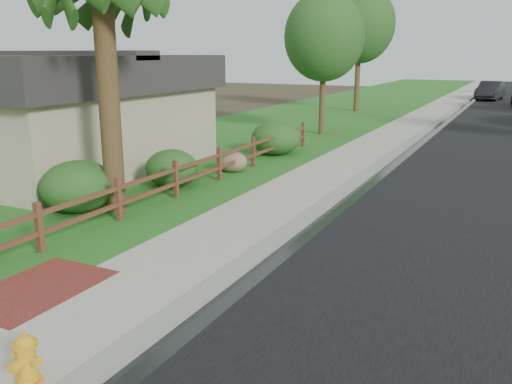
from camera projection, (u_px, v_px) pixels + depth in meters
The scene contains 17 objects.
ground at pixel (178, 296), 9.11m from camera, with size 120.00×120.00×0.00m, color #3A2F1F.
curb at pixel (456, 109), 39.31m from camera, with size 0.40×90.00×0.12m, color gray.
wet_gutter at pixel (461, 109), 39.17m from camera, with size 0.50×90.00×0.00m, color black.
sidewalk at pixel (438, 108), 39.87m from camera, with size 2.20×90.00×0.10m, color #999786.
grass_strip at pixel (411, 107), 40.69m from camera, with size 1.60×90.00×0.06m, color #1B601E.
lawn_near at pixel (345, 104), 42.93m from camera, with size 9.00×90.00×0.04m, color #1B601E.
brick_patch at pixel (36, 291), 9.18m from camera, with size 1.60×2.40×0.11m, color maroon.
ranch_fence at pixel (199, 170), 16.06m from camera, with size 0.12×16.92×1.10m.
house at pixel (31, 107), 19.40m from camera, with size 10.60×9.60×4.05m.
fire_hydrant at pixel (26, 360), 6.44m from camera, with size 0.46×0.37×0.70m.
dark_car_far at pixel (490, 91), 46.86m from camera, with size 1.69×4.85×1.60m, color black.
boulder at pixel (232, 162), 18.47m from camera, with size 1.13×0.85×0.75m, color brown.
shrub_b at pixel (78, 186), 13.84m from camera, with size 1.90×1.90×1.33m, color #174117.
shrub_c at pixel (172, 168), 16.45m from camera, with size 1.59×1.59×1.15m, color #174117.
shrub_d at pixel (275, 138), 21.55m from camera, with size 1.97×1.97×1.34m, color #174117.
tree_near_left at pixel (324, 37), 26.02m from camera, with size 3.87×3.87×6.86m.
tree_mid_left at pixel (360, 24), 36.41m from camera, with size 4.73×4.73×8.46m.
Camera 1 is at (4.90, -6.94, 3.97)m, focal length 38.00 mm.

